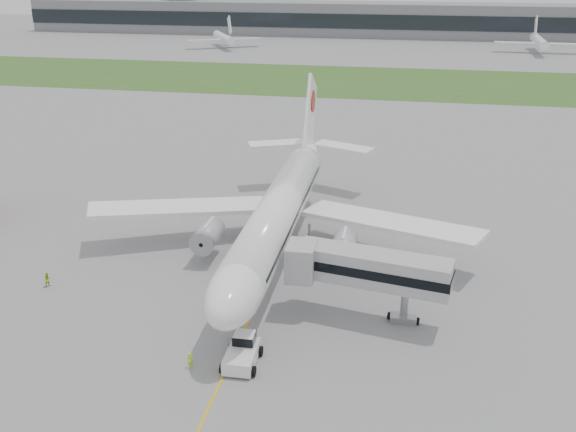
% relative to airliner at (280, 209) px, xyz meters
% --- Properties ---
extents(ground, '(600.00, 600.00, 0.00)m').
position_rel_airliner_xyz_m(ground, '(0.00, -4.87, -5.66)').
color(ground, gray).
rests_on(ground, ground).
extents(apron_markings, '(70.00, 70.00, 0.04)m').
position_rel_airliner_xyz_m(apron_markings, '(0.00, -9.87, -5.66)').
color(apron_markings, gold).
rests_on(apron_markings, ground).
extents(grass_strip, '(600.00, 50.00, 0.02)m').
position_rel_airliner_xyz_m(grass_strip, '(0.00, 115.13, -5.65)').
color(grass_strip, '#2E5720').
rests_on(grass_strip, ground).
extents(terminal_building, '(320.00, 22.30, 14.00)m').
position_rel_airliner_xyz_m(terminal_building, '(0.00, 225.00, 1.34)').
color(terminal_building, gray).
rests_on(terminal_building, ground).
extents(control_tower, '(12.00, 12.00, 56.00)m').
position_rel_airliner_xyz_m(control_tower, '(-90.00, 227.13, -5.66)').
color(control_tower, gray).
rests_on(control_tower, ground).
extents(airliner, '(48.13, 53.95, 17.88)m').
position_rel_airliner_xyz_m(airliner, '(0.00, 0.00, 0.00)').
color(airliner, white).
rests_on(airliner, ground).
extents(pushback_tug, '(3.21, 4.66, 2.35)m').
position_rel_airliner_xyz_m(pushback_tug, '(1.13, -22.97, -4.58)').
color(pushback_tug, white).
rests_on(pushback_tug, ground).
extents(jet_bridge, '(16.23, 6.10, 7.40)m').
position_rel_airliner_xyz_m(jet_bridge, '(10.81, -13.45, -0.19)').
color(jet_bridge, '#B0AFB2').
rests_on(jet_bridge, ground).
extents(safety_cone_left, '(0.45, 0.45, 0.62)m').
position_rel_airliner_xyz_m(safety_cone_left, '(-0.50, -23.45, -5.35)').
color(safety_cone_left, red).
rests_on(safety_cone_left, ground).
extents(safety_cone_right, '(0.39, 0.39, 0.53)m').
position_rel_airliner_xyz_m(safety_cone_right, '(2.17, -22.90, -5.39)').
color(safety_cone_right, red).
rests_on(safety_cone_right, ground).
extents(ground_crew_near, '(0.67, 0.63, 1.53)m').
position_rel_airliner_xyz_m(ground_crew_near, '(-3.18, -24.65, -4.89)').
color(ground_crew_near, '#C0FF2A').
rests_on(ground_crew_near, ground).
extents(ground_crew_far, '(0.98, 1.01, 1.64)m').
position_rel_airliner_xyz_m(ground_crew_far, '(-23.19, -13.32, -4.84)').
color(ground_crew_far, '#ADC621').
rests_on(ground_crew_far, ground).
extents(distant_aircraft_left, '(37.02, 35.70, 10.88)m').
position_rel_airliner_xyz_m(distant_aircraft_left, '(-57.08, 175.52, -5.66)').
color(distant_aircraft_left, white).
rests_on(distant_aircraft_left, ground).
extents(distant_aircraft_right, '(32.12, 28.59, 11.90)m').
position_rel_airliner_xyz_m(distant_aircraft_right, '(59.74, 183.29, -5.66)').
color(distant_aircraft_right, white).
rests_on(distant_aircraft_right, ground).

